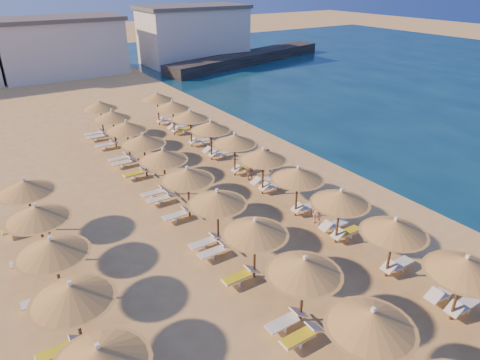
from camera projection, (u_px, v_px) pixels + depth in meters
ground at (258, 238)px, 21.87m from camera, size 220.00×220.00×0.00m
jetty at (248, 58)px, 64.50m from camera, size 30.04×11.43×1.50m
hotel_blocks at (80, 45)px, 56.52m from camera, size 49.54×10.51×8.10m
parasol_row_east at (280, 165)px, 24.01m from camera, size 2.93×37.71×3.05m
parasol_row_west at (201, 186)px, 21.57m from camera, size 2.93×37.71×3.05m
parasol_row_inland at (61, 269)px, 15.52m from camera, size 2.93×18.74×3.05m
loungers at (224, 224)px, 22.50m from camera, size 15.61×35.32×0.66m
beachgoer_b at (268, 160)px, 29.04m from camera, size 0.69×0.84×1.56m
beachgoer_a at (317, 211)px, 22.81m from camera, size 0.56×0.67×1.57m
beachgoer_c at (250, 168)px, 27.79m from camera, size 1.00×0.82×1.60m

